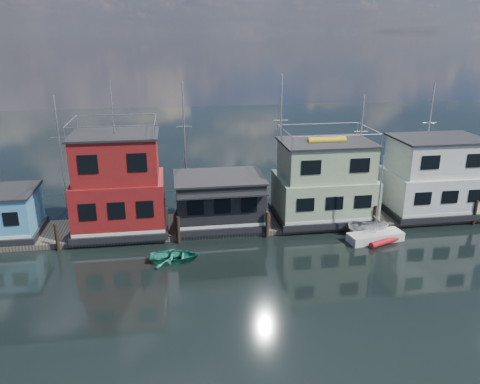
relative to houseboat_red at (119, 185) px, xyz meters
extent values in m
plane|color=black|center=(8.50, -12.00, -4.10)|extent=(160.00, 160.00, 0.00)
cube|color=#595147|center=(8.50, 0.00, -3.90)|extent=(48.00, 5.00, 0.40)
cube|color=black|center=(0.00, 0.00, -3.45)|extent=(7.40, 5.90, 0.50)
cube|color=maroon|center=(0.00, 0.00, -1.33)|extent=(7.00, 5.50, 3.74)
cube|color=maroon|center=(0.00, 0.00, 2.27)|extent=(6.30, 4.95, 3.46)
cube|color=black|center=(0.00, 0.00, 4.08)|extent=(6.65, 5.23, 0.16)
cylinder|color=silver|center=(0.00, 0.00, 6.16)|extent=(0.08, 0.08, 4.00)
cube|color=black|center=(8.00, 0.00, -3.45)|extent=(7.40, 5.40, 0.50)
cube|color=black|center=(8.00, 0.00, -1.50)|extent=(7.00, 5.00, 3.40)
cube|color=black|center=(8.00, 0.00, 0.28)|extent=(7.30, 5.30, 0.16)
cube|color=black|center=(8.00, -2.80, -0.31)|extent=(7.00, 1.20, 0.12)
cube|color=black|center=(17.00, 0.00, -3.45)|extent=(8.40, 5.90, 0.50)
cube|color=#9EB98B|center=(17.00, 0.00, -1.64)|extent=(8.00, 5.50, 3.12)
cube|color=#9EB98B|center=(17.00, 0.00, 1.36)|extent=(7.20, 4.95, 2.88)
cube|color=black|center=(17.00, 0.00, 2.88)|extent=(7.60, 5.23, 0.16)
cylinder|color=yellow|center=(17.00, 0.00, 3.05)|extent=(3.20, 0.56, 0.56)
cube|color=black|center=(27.00, 0.00, -3.45)|extent=(8.40, 5.90, 0.50)
cube|color=white|center=(27.00, 0.00, -1.64)|extent=(8.00, 5.50, 3.12)
cube|color=white|center=(27.00, 0.00, 1.36)|extent=(7.20, 4.95, 2.88)
cube|color=black|center=(27.00, 0.00, 2.88)|extent=(7.60, 5.23, 0.16)
cylinder|color=#2D2116|center=(-4.50, -2.80, -3.00)|extent=(0.28, 0.28, 2.20)
cylinder|color=#2D2116|center=(4.50, -2.80, -3.00)|extent=(0.28, 0.28, 2.20)
cylinder|color=#2D2116|center=(11.50, -2.80, -3.00)|extent=(0.28, 0.28, 2.20)
cylinder|color=#2D2116|center=(20.50, -2.80, -3.00)|extent=(0.28, 0.28, 2.20)
cylinder|color=#2D2116|center=(29.50, -2.80, -3.00)|extent=(0.28, 0.28, 2.20)
cylinder|color=silver|center=(-5.50, 6.00, 1.15)|extent=(0.16, 0.16, 10.50)
cylinder|color=silver|center=(-5.50, 6.00, 2.72)|extent=(1.40, 0.06, 0.06)
cylinder|color=silver|center=(5.50, 6.00, 1.65)|extent=(0.16, 0.16, 11.50)
cylinder|color=silver|center=(5.50, 6.00, 3.37)|extent=(1.40, 0.06, 0.06)
cylinder|color=silver|center=(14.50, 6.00, 1.90)|extent=(0.16, 0.16, 12.00)
cylinder|color=silver|center=(14.50, 6.00, 3.70)|extent=(1.40, 0.06, 0.06)
cylinder|color=silver|center=(22.50, 6.00, 0.90)|extent=(0.16, 0.16, 10.00)
cylinder|color=silver|center=(22.50, 6.00, 2.40)|extent=(1.40, 0.06, 0.06)
cylinder|color=silver|center=(29.50, 6.00, 1.40)|extent=(0.16, 0.16, 11.00)
cylinder|color=silver|center=(29.50, 6.00, 3.05)|extent=(1.40, 0.06, 0.06)
cylinder|color=red|center=(20.47, -5.35, -3.86)|extent=(3.28, 1.73, 0.49)
imported|color=#25876B|center=(4.12, -5.80, -3.73)|extent=(3.72, 2.75, 0.74)
cube|color=silver|center=(19.82, -4.68, -3.76)|extent=(4.59, 2.14, 0.69)
cylinder|color=silver|center=(19.82, -4.68, -0.28)|extent=(0.12, 0.12, 6.27)
cube|color=silver|center=(19.82, -4.68, -2.24)|extent=(0.27, 1.36, 0.05)
imported|color=white|center=(19.62, -3.60, -3.49)|extent=(3.41, 2.25, 1.23)
camera|label=1|loc=(4.30, -36.36, 11.50)|focal=35.00mm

